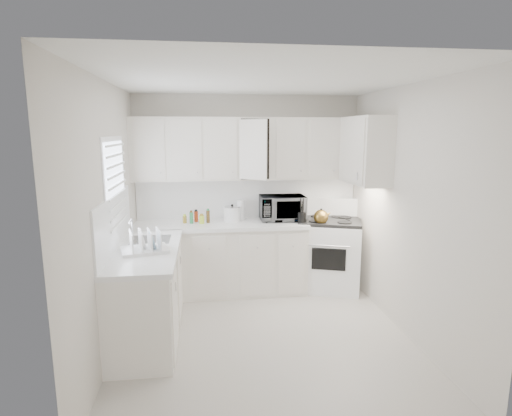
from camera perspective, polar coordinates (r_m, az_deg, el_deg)
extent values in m
plane|color=beige|center=(4.53, 1.16, -17.42)|extent=(3.20, 3.20, 0.00)
plane|color=white|center=(4.03, 1.30, 17.32)|extent=(3.20, 3.20, 0.00)
plane|color=beige|center=(5.65, -1.14, 2.17)|extent=(3.00, 0.00, 3.00)
plane|color=beige|center=(2.57, 6.50, -8.31)|extent=(3.00, 0.00, 3.00)
plane|color=beige|center=(4.14, -19.76, -1.57)|extent=(0.00, 3.20, 3.20)
plane|color=beige|center=(4.55, 20.26, -0.56)|extent=(0.00, 3.20, 3.20)
cube|color=silver|center=(5.39, -4.91, -2.35)|extent=(2.24, 0.64, 0.05)
cube|color=silver|center=(4.37, -14.90, -5.76)|extent=(0.64, 1.62, 0.05)
cube|color=silver|center=(5.65, -1.13, 1.40)|extent=(2.98, 0.02, 0.55)
cube|color=silver|center=(4.35, -19.01, -1.98)|extent=(0.02, 1.60, 0.55)
imported|color=gray|center=(5.52, 3.65, 0.38)|extent=(0.59, 0.33, 0.40)
cylinder|color=white|center=(5.53, -2.10, -0.27)|extent=(0.12, 0.12, 0.27)
cylinder|color=olive|center=(5.50, -9.78, -1.24)|extent=(0.06, 0.06, 0.13)
cylinder|color=#2B814A|center=(5.41, -9.02, -1.42)|extent=(0.06, 0.06, 0.13)
cylinder|color=#C23D19|center=(5.49, -8.21, -1.21)|extent=(0.06, 0.06, 0.13)
cylinder|color=#C4E335|center=(5.40, -7.43, -1.38)|extent=(0.06, 0.06, 0.13)
cylinder|color=#543A18|center=(5.49, -6.65, -1.17)|extent=(0.06, 0.06, 0.13)
cylinder|color=#C23D19|center=(5.65, 4.88, -0.50)|extent=(0.06, 0.06, 0.19)
cylinder|color=#C4E335|center=(5.60, 5.56, -0.60)|extent=(0.06, 0.06, 0.19)
cylinder|color=#543A18|center=(5.67, 5.97, -0.47)|extent=(0.06, 0.06, 0.19)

